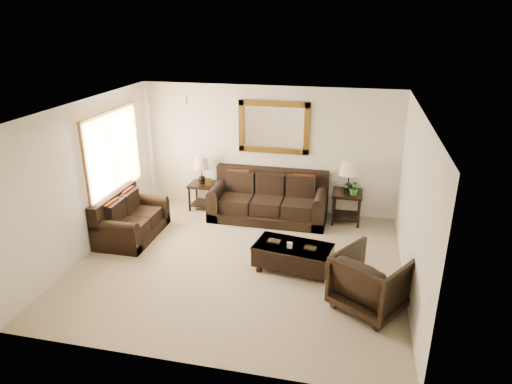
% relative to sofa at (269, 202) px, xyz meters
% --- Properties ---
extents(room, '(5.51, 5.01, 2.71)m').
position_rel_sofa_xyz_m(room, '(-0.13, -2.03, 0.99)').
color(room, tan).
rests_on(room, ground).
extents(window, '(0.07, 1.96, 1.66)m').
position_rel_sofa_xyz_m(window, '(-2.83, -1.13, 1.19)').
color(window, white).
rests_on(window, room).
extents(mirror, '(1.50, 0.06, 1.10)m').
position_rel_sofa_xyz_m(mirror, '(-0.00, 0.44, 1.49)').
color(mirror, '#492D0E').
rests_on(mirror, room).
extents(air_vent, '(0.25, 0.02, 0.18)m').
position_rel_sofa_xyz_m(air_vent, '(-2.03, 0.45, 1.99)').
color(air_vent, '#999999').
rests_on(air_vent, room).
extents(sofa, '(2.42, 1.04, 0.99)m').
position_rel_sofa_xyz_m(sofa, '(0.00, 0.00, 0.00)').
color(sofa, black).
rests_on(sofa, room).
extents(loveseat, '(0.91, 1.53, 0.86)m').
position_rel_sofa_xyz_m(loveseat, '(-2.46, -1.46, -0.04)').
color(loveseat, black).
rests_on(loveseat, room).
extents(end_table_left, '(0.54, 0.54, 1.18)m').
position_rel_sofa_xyz_m(end_table_left, '(-1.53, 0.16, 0.41)').
color(end_table_left, black).
rests_on(end_table_left, room).
extents(end_table_right, '(0.60, 0.60, 1.32)m').
position_rel_sofa_xyz_m(end_table_right, '(1.61, 0.13, 0.51)').
color(end_table_right, black).
rests_on(end_table_right, room).
extents(coffee_table, '(1.38, 0.89, 0.54)m').
position_rel_sofa_xyz_m(coffee_table, '(0.80, -1.98, -0.09)').
color(coffee_table, black).
rests_on(coffee_table, room).
extents(armchair, '(1.27, 1.25, 0.97)m').
position_rel_sofa_xyz_m(armchair, '(2.07, -2.84, 0.13)').
color(armchair, black).
rests_on(armchair, floor).
extents(potted_plant, '(0.37, 0.39, 0.24)m').
position_rel_sofa_xyz_m(potted_plant, '(1.74, 0.02, 0.42)').
color(potted_plant, '#2C5F20').
rests_on(potted_plant, end_table_right).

